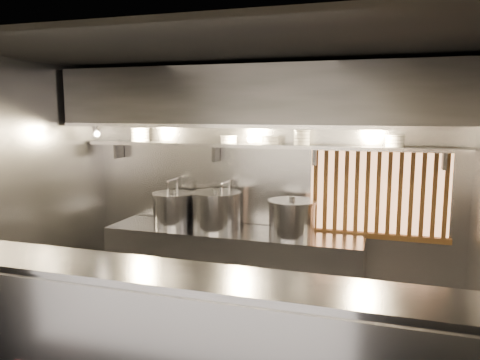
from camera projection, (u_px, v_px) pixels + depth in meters
The scene contains 21 objects.
floor at pixel (224, 354), 4.41m from camera, with size 4.50×4.50×0.00m, color black.
ceiling at pixel (223, 49), 4.00m from camera, with size 4.50×4.50×0.00m, color black.
wall_back at pixel (266, 185), 5.62m from camera, with size 4.50×4.50×0.00m, color gray.
wall_left at pixel (21, 196), 4.89m from camera, with size 3.00×3.00×0.00m, color gray.
serving_counter at pixel (180, 347), 3.43m from camera, with size 4.50×0.56×1.13m.
cooking_bench at pixel (233, 268), 5.50m from camera, with size 3.00×0.70×0.90m, color #9D9DA2.
bowl_shelf at pixel (262, 146), 5.38m from camera, with size 4.40×0.34×0.04m, color #9D9DA2.
exhaust_hood at pixel (257, 97), 5.09m from camera, with size 4.40×0.81×0.65m.
wood_screen at pixel (378, 193), 5.18m from camera, with size 1.56×0.09×1.04m.
faucet_left at pixel (174, 189), 5.85m from camera, with size 0.04×0.30×0.50m.
faucet_right at pixel (227, 192), 5.64m from camera, with size 0.04×0.30×0.50m.
heat_lamp at pixel (96, 129), 5.48m from camera, with size 0.25×0.35×0.20m.
pendant_bulb at pixel (251, 139), 5.28m from camera, with size 0.09×0.09×0.19m.
stock_pot_left at pixel (216, 210), 5.49m from camera, with size 0.71×0.71×0.48m.
stock_pot_mid at pixel (174, 209), 5.69m from camera, with size 0.64×0.64×0.43m.
stock_pot_right at pixel (292, 218), 5.17m from camera, with size 0.68×0.68×0.44m.
bowl_stack_0 at pixel (140, 134), 5.84m from camera, with size 0.24×0.24×0.17m.
bowl_stack_1 at pixel (229, 139), 5.49m from camera, with size 0.20×0.20×0.09m.
bowl_stack_2 at pixel (270, 140), 5.34m from camera, with size 0.21×0.21×0.09m.
bowl_stack_3 at pixel (302, 137), 5.22m from camera, with size 0.20×0.20×0.17m.
bowl_stack_4 at pixel (395, 141), 4.93m from camera, with size 0.21×0.21×0.13m.
Camera 1 is at (1.40, -3.88, 2.28)m, focal length 35.00 mm.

